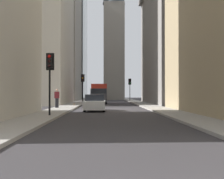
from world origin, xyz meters
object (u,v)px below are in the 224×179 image
at_px(traffic_light_midblock, 130,84).
at_px(discarded_bottle, 74,105).
at_px(traffic_light_foreground, 50,69).
at_px(sedan_white, 95,103).
at_px(pedestrian, 57,97).
at_px(delivery_truck, 99,93).
at_px(traffic_light_far_junction, 83,82).

distance_m(traffic_light_midblock, discarded_bottle, 22.07).
height_order(traffic_light_foreground, discarded_bottle, traffic_light_foreground).
distance_m(sedan_white, pedestrian, 4.60).
relative_size(delivery_truck, discarded_bottle, 23.93).
relative_size(traffic_light_midblock, discarded_bottle, 14.82).
bearing_deg(traffic_light_midblock, sedan_white, 169.02).
relative_size(sedan_white, discarded_bottle, 15.93).
height_order(delivery_truck, pedestrian, delivery_truck).
relative_size(delivery_truck, traffic_light_foreground, 1.63).
distance_m(traffic_light_midblock, traffic_light_far_junction, 12.84).
bearing_deg(pedestrian, traffic_light_foreground, -173.42).
relative_size(traffic_light_foreground, pedestrian, 2.22).
bearing_deg(traffic_light_far_junction, traffic_light_midblock, -37.29).
xyz_separation_m(traffic_light_foreground, pedestrian, (9.17, 1.06, -1.94)).
height_order(traffic_light_midblock, pedestrian, traffic_light_midblock).
relative_size(sedan_white, traffic_light_foreground, 1.08).
xyz_separation_m(delivery_truck, pedestrian, (-15.12, 3.70, -0.34)).
bearing_deg(delivery_truck, sedan_white, -180.00).
height_order(traffic_light_foreground, traffic_light_midblock, traffic_light_midblock).
distance_m(delivery_truck, traffic_light_midblock, 11.37).
distance_m(traffic_light_foreground, traffic_light_midblock, 35.11).
height_order(sedan_white, discarded_bottle, sedan_white).
bearing_deg(traffic_light_foreground, delivery_truck, -6.20).
height_order(sedan_white, pedestrian, pedestrian).
bearing_deg(pedestrian, discarded_bottle, -13.91).
bearing_deg(traffic_light_midblock, traffic_light_foreground, 166.81).
bearing_deg(traffic_light_midblock, discarded_bottle, 158.77).
relative_size(traffic_light_midblock, pedestrian, 2.23).
distance_m(delivery_truck, pedestrian, 15.57).
relative_size(traffic_light_far_junction, discarded_bottle, 15.28).
bearing_deg(traffic_light_far_junction, pedestrian, 175.01).
bearing_deg(discarded_bottle, sedan_white, -160.73).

